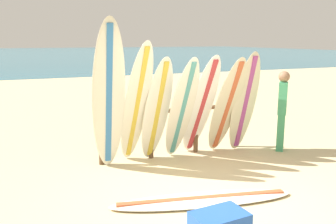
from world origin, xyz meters
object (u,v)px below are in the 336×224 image
surfboard_rack (174,122)px  surfboard_leaning_center_right (201,106)px  surfboard_leaning_center (182,110)px  surfboard_leaning_far_right (245,103)px  surfboard_lying_on_sand (203,200)px  surfboard_leaning_far_left (109,97)px  surfboard_leaning_left (136,105)px  surfboard_leaning_right (227,106)px  beachgoer_standing (282,108)px  surfboard_leaning_center_left (157,110)px

surfboard_rack → surfboard_leaning_center_right: (0.41, -0.32, 0.34)m
surfboard_leaning_center → surfboard_leaning_far_right: bearing=2.9°
surfboard_leaning_center_right → surfboard_lying_on_sand: (-0.88, -1.75, -0.96)m
surfboard_leaning_far_left → surfboard_lying_on_sand: bearing=-61.4°
surfboard_leaning_left → surfboard_leaning_right: size_ratio=1.15×
surfboard_leaning_center_right → surfboard_leaning_right: 0.53m
surfboard_leaning_center → beachgoer_standing: (2.15, -0.13, -0.09)m
surfboard_leaning_far_left → surfboard_leaning_right: bearing=1.1°
surfboard_leaning_center_left → beachgoer_standing: (2.57, -0.28, -0.09)m
surfboard_leaning_center → surfboard_leaning_right: size_ratio=1.01×
surfboard_rack → beachgoer_standing: beachgoer_standing is taller
surfboard_leaning_center_right → beachgoer_standing: size_ratio=1.23×
surfboard_leaning_center_left → surfboard_leaning_right: surfboard_leaning_center_left is taller
surfboard_leaning_far_right → surfboard_leaning_left: bearing=179.1°
surfboard_leaning_far_left → surfboard_leaning_center: bearing=-0.5°
surfboard_rack → surfboard_leaning_center_right: surfboard_leaning_center_right is taller
surfboard_leaning_right → surfboard_leaning_far_right: 0.42m
surfboard_leaning_right → surfboard_leaning_far_right: (0.41, 0.02, 0.04)m
surfboard_rack → surfboard_lying_on_sand: (-0.47, -2.07, -0.62)m
surfboard_leaning_far_left → surfboard_leaning_left: 0.54m
surfboard_leaning_left → surfboard_leaning_center_right: 1.28m
surfboard_leaning_center → beachgoer_standing: size_ratio=1.21×
surfboard_rack → surfboard_lying_on_sand: bearing=-102.8°
surfboard_leaning_center_right → surfboard_leaning_center_left: bearing=178.2°
surfboard_lying_on_sand → beachgoer_standing: 3.10m
surfboard_leaning_right → surfboard_leaning_center: bearing=-176.7°
surfboard_rack → surfboard_leaning_far_right: surfboard_leaning_far_right is taller
surfboard_leaning_left → surfboard_lying_on_sand: (0.39, -1.74, -1.08)m
beachgoer_standing → surfboard_rack: bearing=164.7°
surfboard_leaning_center → surfboard_leaning_center_right: bearing=14.8°
surfboard_leaning_far_left → surfboard_lying_on_sand: surfboard_leaning_far_left is taller
surfboard_leaning_left → surfboard_leaning_center: 0.83m
surfboard_leaning_center_left → surfboard_leaning_center_right: size_ratio=0.99×
surfboard_rack → surfboard_leaning_center_left: 0.64m
surfboard_leaning_far_right → surfboard_rack: bearing=164.5°
surfboard_leaning_center_right → surfboard_lying_on_sand: surfboard_leaning_center_right is taller
surfboard_leaning_left → surfboard_leaning_far_right: size_ratio=1.11×
surfboard_leaning_center_right → surfboard_leaning_far_left: bearing=-176.5°
surfboard_leaning_center → surfboard_rack: bearing=84.3°
surfboard_leaning_left → surfboard_leaning_right: 1.80m
surfboard_leaning_left → surfboard_leaning_center_left: bearing=6.2°
surfboard_leaning_far_left → surfboard_leaning_far_right: surfboard_leaning_far_left is taller
beachgoer_standing → surfboard_leaning_center: bearing=176.5°
surfboard_leaning_far_left → surfboard_leaning_center_left: (0.90, 0.14, -0.31)m
surfboard_leaning_left → surfboard_leaning_center: size_ratio=1.14×
beachgoer_standing → surfboard_leaning_center_right: bearing=171.5°
surfboard_leaning_center_right → surfboard_lying_on_sand: 2.18m
surfboard_rack → surfboard_lying_on_sand: size_ratio=1.12×
surfboard_leaning_far_left → surfboard_leaning_left: (0.50, 0.09, -0.18)m
surfboard_leaning_far_left → beachgoer_standing: 3.49m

